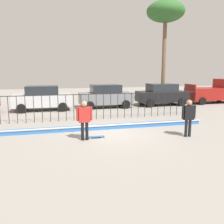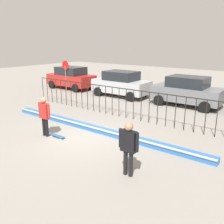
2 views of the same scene
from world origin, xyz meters
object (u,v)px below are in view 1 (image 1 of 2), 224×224
camera_operator (189,115)px  pickup_truck (214,92)px  parked_car_gray (106,96)px  palm_tree_tall (166,13)px  skateboard (96,137)px  parked_car_black (162,94)px  parked_car_silver (42,98)px  skateboarder (84,117)px

camera_operator → pickup_truck: (8.73, 9.82, -0.00)m
parked_car_gray → palm_tree_tall: (6.17, 2.17, 7.22)m
skateboard → parked_car_black: bearing=37.2°
parked_car_gray → palm_tree_tall: palm_tree_tall is taller
skateboard → pickup_truck: 15.80m
parked_car_gray → parked_car_black: (5.06, 0.09, 0.00)m
parked_car_gray → camera_operator: bearing=-80.3°
camera_operator → parked_car_gray: 9.66m
parked_car_silver → pickup_truck: 15.53m
skateboarder → pickup_truck: bearing=8.1°
skateboarder → skateboard: 1.14m
skateboard → camera_operator: bearing=-23.3°
camera_operator → palm_tree_tall: palm_tree_tall is taller
skateboard → skateboarder: bearing=-172.3°
parked_car_silver → palm_tree_tall: (11.18, 2.36, 7.22)m
skateboard → parked_car_black: (7.48, 8.78, 0.91)m
skateboard → parked_car_black: size_ratio=0.19×
skateboarder → palm_tree_tall: palm_tree_tall is taller
pickup_truck → palm_tree_tall: size_ratio=0.50×
skateboard → pickup_truck: pickup_truck is taller
skateboard → palm_tree_tall: (8.59, 10.86, 8.14)m
skateboard → camera_operator: size_ratio=0.46×
skateboard → parked_car_silver: 8.92m
skateboarder → skateboard: bearing=-6.2°
parked_car_silver → skateboarder: bearing=-74.5°
parked_car_silver → parked_car_black: same height
skateboarder → parked_car_black: size_ratio=0.41×
parked_car_silver → parked_car_black: 10.07m
skateboarder → parked_car_silver: parked_car_silver is taller
skateboarder → palm_tree_tall: size_ratio=0.19×
palm_tree_tall → skateboarder: bearing=-129.5°
pickup_truck → parked_car_black: bearing=-173.4°
camera_operator → parked_car_silver: size_ratio=0.40×
parked_car_black → palm_tree_tall: palm_tree_tall is taller
parked_car_gray → palm_tree_tall: 9.75m
skateboard → parked_car_gray: bearing=62.0°
parked_car_black → palm_tree_tall: bearing=65.8°
skateboard → palm_tree_tall: size_ratio=0.09×
palm_tree_tall → skateboard: bearing=-128.4°
parked_car_silver → pickup_truck: size_ratio=0.91×
camera_operator → parked_car_silver: 11.52m
pickup_truck → palm_tree_tall: 8.58m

